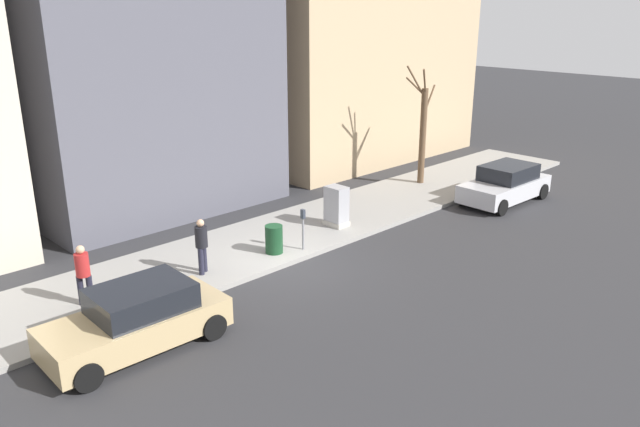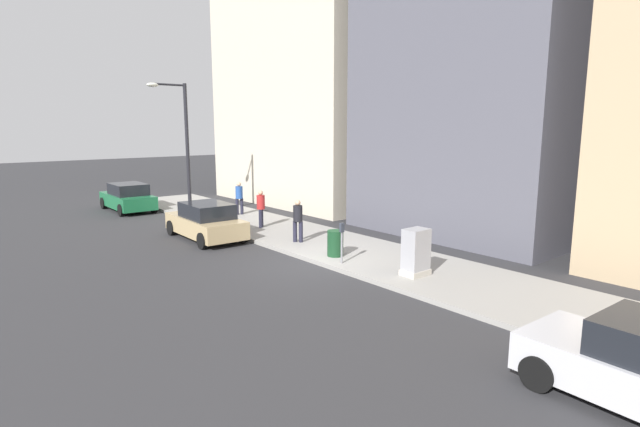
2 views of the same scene
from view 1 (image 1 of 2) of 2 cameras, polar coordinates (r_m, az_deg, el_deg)
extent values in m
plane|color=#2B2B2D|center=(19.28, -2.61, -4.77)|extent=(120.00, 120.00, 0.00)
cube|color=gray|center=(20.67, -6.33, -2.97)|extent=(4.00, 36.00, 0.15)
cube|color=#B7B7BC|center=(26.22, 16.49, 2.21)|extent=(1.91, 4.25, 0.70)
cube|color=black|center=(26.22, 16.85, 3.65)|extent=(1.66, 2.24, 0.60)
cylinder|color=black|center=(24.60, 16.25, 0.55)|extent=(0.24, 0.65, 0.64)
cylinder|color=black|center=(25.45, 13.00, 1.43)|extent=(0.24, 0.65, 0.64)
cylinder|color=black|center=(27.22, 19.66, 1.92)|extent=(0.24, 0.65, 0.64)
cylinder|color=black|center=(27.99, 16.61, 2.68)|extent=(0.24, 0.65, 0.64)
cube|color=tan|center=(15.27, -16.49, -9.85)|extent=(1.91, 4.25, 0.70)
cube|color=black|center=(15.05, -16.03, -7.46)|extent=(1.66, 2.24, 0.60)
cylinder|color=black|center=(14.20, -20.48, -13.81)|extent=(0.24, 0.65, 0.64)
cylinder|color=black|center=(15.60, -23.00, -11.05)|extent=(0.24, 0.65, 0.64)
cylinder|color=black|center=(15.38, -9.72, -10.16)|extent=(0.24, 0.65, 0.64)
cylinder|color=black|center=(16.68, -12.99, -7.97)|extent=(0.24, 0.65, 0.64)
cylinder|color=slate|center=(19.90, -1.55, -1.88)|extent=(0.07, 0.07, 1.05)
cube|color=#2D333D|center=(19.67, -1.57, -0.04)|extent=(0.14, 0.10, 0.30)
cube|color=#A8A399|center=(22.20, 1.50, -0.86)|extent=(0.83, 0.61, 0.18)
cube|color=#939399|center=(21.97, 1.52, 0.90)|extent=(0.75, 0.55, 1.25)
cylinder|color=brown|center=(27.43, 9.37, 6.96)|extent=(0.28, 0.28, 4.11)
cylinder|color=brown|center=(27.65, 9.59, 9.68)|extent=(0.51, 0.85, 1.23)
cylinder|color=brown|center=(26.66, 9.55, 11.78)|extent=(0.46, 0.77, 1.14)
cylinder|color=brown|center=(26.95, 8.78, 11.81)|extent=(0.56, 0.73, 1.37)
cylinder|color=brown|center=(27.58, 9.95, 10.17)|extent=(0.24, 0.97, 1.25)
cylinder|color=brown|center=(27.18, 8.74, 11.41)|extent=(0.81, 0.44, 0.80)
cylinder|color=#14381E|center=(19.73, -4.23, -2.36)|extent=(0.56, 0.56, 0.90)
cylinder|color=#1E1E2D|center=(18.65, -10.54, -4.05)|extent=(0.16, 0.16, 0.82)
cylinder|color=#1E1E2D|center=(18.45, -10.82, -4.33)|extent=(0.16, 0.16, 0.82)
cylinder|color=black|center=(18.28, -10.81, -2.10)|extent=(0.36, 0.36, 0.62)
sphere|color=tan|center=(18.14, -10.89, -0.86)|extent=(0.22, 0.22, 0.22)
cylinder|color=#1E1E2D|center=(17.53, -21.02, -6.56)|extent=(0.16, 0.16, 0.82)
cylinder|color=#1E1E2D|center=(17.46, -20.28, -6.58)|extent=(0.16, 0.16, 0.82)
cylinder|color=#A52323|center=(17.21, -20.92, -4.40)|extent=(0.36, 0.36, 0.62)
sphere|color=tan|center=(17.06, -21.09, -3.10)|extent=(0.22, 0.22, 0.22)
camera|label=2|loc=(24.89, 38.52, 7.68)|focal=28.00mm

